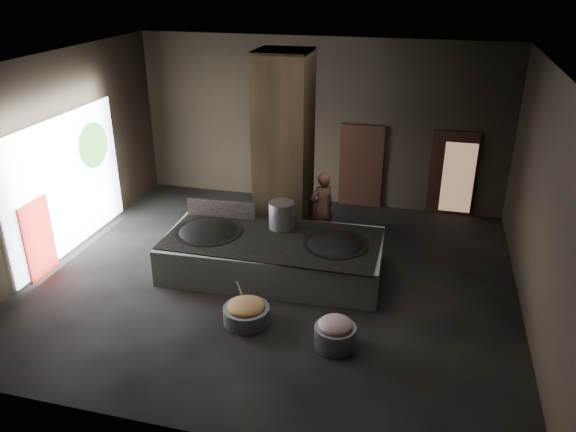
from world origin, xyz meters
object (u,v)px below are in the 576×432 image
(hearth_platform, at_px, (273,256))
(veg_basin, at_px, (246,315))
(stock_pot, at_px, (282,215))
(cook, at_px, (322,207))
(meat_basin, at_px, (335,336))
(wok_right, at_px, (335,248))
(wok_left, at_px, (209,235))

(hearth_platform, bearing_deg, veg_basin, -91.62)
(hearth_platform, relative_size, stock_pot, 7.67)
(cook, height_order, meat_basin, cook)
(cook, bearing_deg, stock_pot, 24.08)
(hearth_platform, distance_m, veg_basin, 1.96)
(meat_basin, bearing_deg, wok_right, 100.49)
(wok_right, relative_size, cook, 0.79)
(wok_right, bearing_deg, cook, 110.01)
(hearth_platform, xyz_separation_m, wok_right, (1.35, 0.05, 0.35))
(hearth_platform, bearing_deg, meat_basin, -54.30)
(cook, distance_m, veg_basin, 3.89)
(stock_pot, bearing_deg, meat_basin, -58.27)
(wok_right, relative_size, meat_basin, 1.85)
(stock_pot, relative_size, veg_basin, 0.69)
(wok_left, xyz_separation_m, meat_basin, (3.22, -2.19, -0.55))
(wok_left, height_order, stock_pot, stock_pot)
(cook, bearing_deg, hearth_platform, 30.15)
(wok_left, bearing_deg, stock_pot, 21.80)
(hearth_platform, bearing_deg, wok_right, -0.57)
(wok_left, xyz_separation_m, veg_basin, (1.49, -1.89, -0.59))
(meat_basin, bearing_deg, wok_left, 145.84)
(wok_right, relative_size, stock_pot, 2.25)
(wok_right, distance_m, cook, 1.89)
(wok_right, xyz_separation_m, cook, (-0.65, 1.77, 0.11))
(cook, relative_size, veg_basin, 1.97)
(wok_right, bearing_deg, meat_basin, -79.51)
(hearth_platform, xyz_separation_m, meat_basin, (1.77, -2.24, -0.20))
(cook, relative_size, meat_basin, 2.34)
(hearth_platform, distance_m, meat_basin, 2.86)
(hearth_platform, xyz_separation_m, cook, (0.70, 1.82, 0.46))
(wok_left, bearing_deg, meat_basin, -34.16)
(wok_left, relative_size, cook, 0.85)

